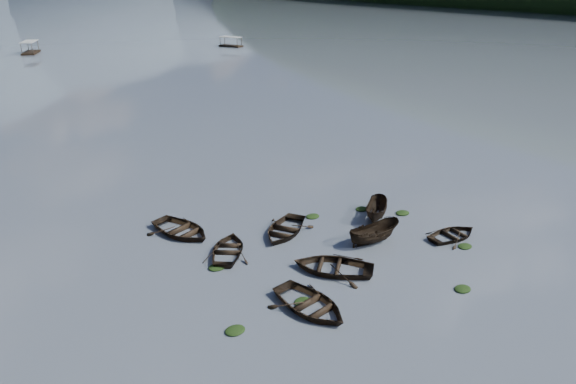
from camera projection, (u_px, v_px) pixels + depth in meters
ground_plane at (396, 291)px, 30.10m from camera, size 2400.00×2400.00×0.00m
rowboat_0 at (310, 309)px, 28.52m from camera, size 4.34×5.47×1.02m
rowboat_1 at (229, 253)px, 34.27m from camera, size 5.03×5.32×0.90m
rowboat_2 at (373, 242)px, 35.68m from camera, size 4.20×1.67×1.61m
rowboat_3 at (333, 270)px, 32.21m from camera, size 6.10×6.10×1.04m
rowboat_4 at (453, 237)px, 36.26m from camera, size 4.08×3.00×0.82m
rowboat_5 at (376, 217)px, 39.24m from camera, size 4.02×3.76×1.55m
rowboat_6 at (182, 234)px, 36.77m from camera, size 5.11×5.99×1.05m
rowboat_7 at (284, 233)px, 36.88m from camera, size 5.90×5.59×1.00m
weed_clump_0 at (235, 331)px, 26.75m from camera, size 1.10×0.90×0.24m
weed_clump_1 at (303, 302)px, 29.09m from camera, size 1.08×0.86×0.24m
weed_clump_2 at (463, 290)px, 30.26m from camera, size 1.07×0.85×0.23m
weed_clump_3 at (362, 210)px, 40.49m from camera, size 1.03×0.87×0.23m
weed_clump_4 at (465, 247)px, 34.98m from camera, size 1.05×0.83×0.22m
weed_clump_5 at (217, 268)px, 32.49m from camera, size 1.15×0.93×0.24m
weed_clump_6 at (313, 217)px, 39.27m from camera, size 1.10×0.91×0.23m
weed_clump_7 at (403, 214)px, 39.80m from camera, size 1.14×0.91×0.25m
pontoon_centre at (31, 53)px, 119.03m from camera, size 5.00×7.36×2.61m
pontoon_right at (231, 47)px, 130.03m from camera, size 5.09×6.41×2.28m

